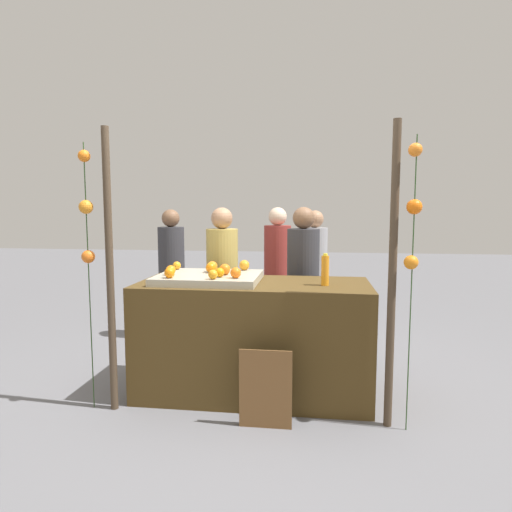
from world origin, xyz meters
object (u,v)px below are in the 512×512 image
at_px(vendor_right, 303,293).
at_px(vendor_left, 222,291).
at_px(juice_bottle, 325,270).
at_px(chalkboard_sign, 266,390).
at_px(stall_counter, 254,338).
at_px(orange_0, 177,266).
at_px(orange_1, 213,274).

bearing_deg(vendor_right, vendor_left, -178.27).
bearing_deg(juice_bottle, chalkboard_sign, -128.86).
height_order(juice_bottle, vendor_right, vendor_right).
distance_m(stall_counter, orange_0, 0.94).
bearing_deg(orange_1, orange_0, 132.25).
distance_m(chalkboard_sign, vendor_right, 1.39).
relative_size(stall_counter, juice_bottle, 7.44).
distance_m(orange_0, vendor_left, 0.64).
distance_m(orange_1, vendor_right, 1.21).
bearing_deg(vendor_right, orange_0, -156.52).
height_order(chalkboard_sign, vendor_right, vendor_right).
xyz_separation_m(orange_0, orange_1, (0.44, -0.49, 0.00)).
distance_m(juice_bottle, vendor_left, 1.28).
distance_m(stall_counter, juice_bottle, 0.82).
bearing_deg(chalkboard_sign, vendor_right, 80.34).
xyz_separation_m(orange_1, juice_bottle, (0.85, 0.18, 0.02)).
distance_m(orange_1, chalkboard_sign, 0.94).
relative_size(stall_counter, orange_1, 25.43).
distance_m(stall_counter, chalkboard_sign, 0.64).
height_order(orange_0, vendor_left, vendor_left).
relative_size(orange_0, chalkboard_sign, 0.13).
relative_size(orange_0, juice_bottle, 0.28).
height_order(orange_1, vendor_right, vendor_right).
bearing_deg(juice_bottle, vendor_right, 103.61).
height_order(orange_0, vendor_right, vendor_right).
bearing_deg(orange_0, chalkboard_sign, -42.62).
xyz_separation_m(orange_0, vendor_left, (0.32, 0.46, -0.31)).
xyz_separation_m(orange_1, vendor_right, (0.66, 0.97, -0.31)).
height_order(stall_counter, vendor_right, vendor_right).
xyz_separation_m(orange_0, vendor_right, (1.10, 0.48, -0.31)).
bearing_deg(vendor_right, stall_counter, -118.43).
relative_size(orange_1, vendor_right, 0.05).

